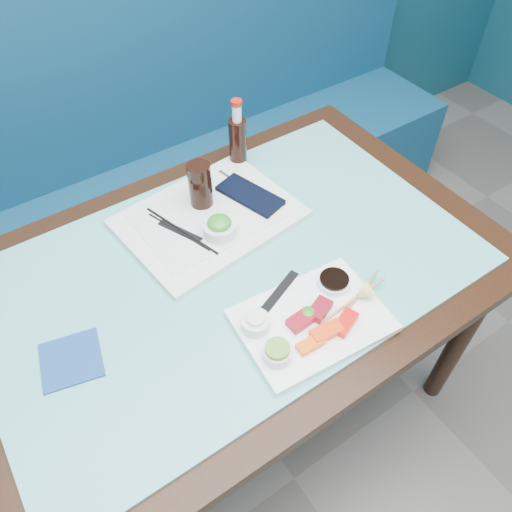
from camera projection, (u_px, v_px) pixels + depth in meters
booth_bench at (124, 196)px, 2.02m from camera, size 3.00×0.56×1.17m
dining_table at (232, 288)px, 1.34m from camera, size 1.40×0.90×0.75m
glass_top at (231, 267)px, 1.27m from camera, size 1.22×0.76×0.01m
sashimi_plate at (312, 321)px, 1.15m from camera, size 0.35×0.27×0.02m
salmon_left at (310, 344)px, 1.09m from camera, size 0.06×0.03×0.01m
salmon_mid at (327, 332)px, 1.11m from camera, size 0.08×0.04×0.02m
salmon_right at (345, 323)px, 1.12m from camera, size 0.08×0.06×0.02m
tuna_left at (301, 321)px, 1.13m from camera, size 0.06×0.04×0.02m
tuna_right at (320, 309)px, 1.15m from camera, size 0.07×0.06×0.02m
seaweed_garnish at (308, 314)px, 1.14m from camera, size 0.04×0.04×0.02m
ramekin_wasabi at (277, 353)px, 1.07m from camera, size 0.09×0.09×0.03m
wasabi_fill at (277, 349)px, 1.05m from camera, size 0.07×0.07×0.01m
ramekin_ginger at (255, 323)px, 1.12m from camera, size 0.08×0.08×0.03m
ginger_fill at (255, 318)px, 1.10m from camera, size 0.04×0.04×0.01m
soy_dish at (334, 282)px, 1.20m from camera, size 0.09×0.09×0.02m
soy_fill at (334, 279)px, 1.19m from camera, size 0.09×0.09×0.01m
lemon_wedge at (370, 293)px, 1.16m from camera, size 0.06×0.05×0.05m
chopstick_sleeve at (280, 291)px, 1.19m from camera, size 0.14×0.07×0.00m
wooden_chopstick_a at (353, 300)px, 1.17m from camera, size 0.21×0.02×0.01m
wooden_chopstick_b at (356, 298)px, 1.18m from camera, size 0.20×0.07×0.01m
serving_tray at (209, 218)px, 1.37m from camera, size 0.50×0.39×0.02m
paper_placemat at (209, 216)px, 1.37m from camera, size 0.38×0.28×0.00m
seaweed_bowl at (220, 229)px, 1.31m from camera, size 0.10×0.10×0.04m
seaweed_salad at (219, 223)px, 1.29m from camera, size 0.08×0.08×0.03m
cola_glass at (200, 185)px, 1.35m from camera, size 0.08×0.08×0.13m
navy_pouch at (250, 195)px, 1.41m from camera, size 0.14×0.21×0.01m
fork at (229, 177)px, 1.47m from camera, size 0.02×0.08×0.01m
black_chopstick_a at (179, 232)px, 1.32m from camera, size 0.07×0.21×0.01m
black_chopstick_b at (181, 230)px, 1.32m from camera, size 0.08×0.25×0.01m
tray_sleeve at (180, 231)px, 1.32m from camera, size 0.08×0.13×0.00m
cola_bottle_body at (238, 143)px, 1.49m from camera, size 0.06×0.06×0.15m
cola_bottle_neck at (237, 113)px, 1.42m from camera, size 0.03×0.03×0.05m
cola_bottle_cap at (236, 103)px, 1.39m from camera, size 0.03×0.03×0.01m
blue_napkin at (71, 360)px, 1.09m from camera, size 0.15×0.15×0.01m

